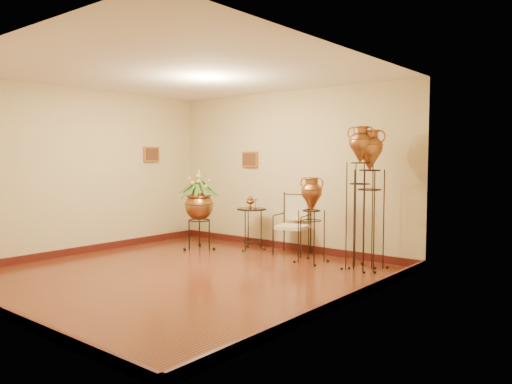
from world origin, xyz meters
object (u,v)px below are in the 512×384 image
Objects in this scene: planter_urn at (199,202)px; side_table at (251,228)px; amphora_mid at (369,198)px; armchair at (292,224)px; amphora_tall at (360,196)px.

planter_urn is 1.59× the size of side_table.
armchair is at bearing 172.50° from amphora_mid.
amphora_mid is 2.41m from side_table.
amphora_mid is 2.03× the size of armchair.
amphora_mid is (0.09, 0.12, -0.04)m from amphora_tall.
amphora_tall reaches higher than planter_urn.
amphora_mid reaches higher than side_table.
armchair is 0.82m from side_table.
amphora_tall reaches higher than amphora_mid.
amphora_tall is 1.41× the size of planter_urn.
amphora_tall is at bearing 5.94° from planter_urn.
amphora_tall is 3.03m from planter_urn.
armchair is at bearing 21.66° from planter_urn.
side_table is (0.78, 0.53, -0.45)m from planter_urn.
amphora_tall is at bearing -128.45° from amphora_mid.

